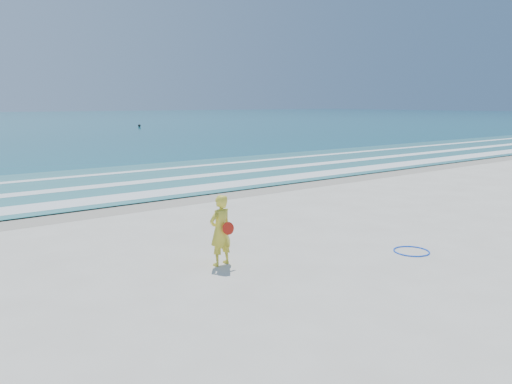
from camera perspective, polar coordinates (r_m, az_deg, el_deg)
ground at (r=10.94m, az=11.78°, el=-8.28°), size 400.00×400.00×0.00m
wet_sand at (r=17.94m, az=-10.40°, el=-0.98°), size 400.00×2.40×0.00m
shallow at (r=22.45m, az=-16.20°, el=1.11°), size 400.00×10.00×0.01m
foam_near at (r=19.08m, az=-12.17°, el=-0.23°), size 400.00×1.40×0.01m
foam_mid at (r=21.71m, az=-15.44°, el=0.88°), size 400.00×0.90×0.01m
foam_far at (r=24.78m, az=-18.30°, el=1.84°), size 400.00×0.60×0.01m
hoop at (r=12.23m, az=17.34°, el=-6.48°), size 1.02×1.02×0.03m
buoy at (r=72.93m, az=-13.19°, el=7.40°), size 0.39×0.39×0.39m
woman at (r=10.60m, az=-4.08°, el=-4.38°), size 0.61×0.45×1.52m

